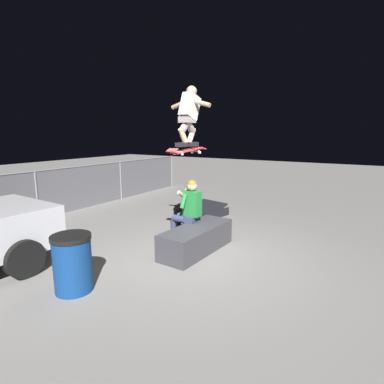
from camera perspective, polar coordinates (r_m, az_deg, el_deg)
name	(u,v)px	position (r m, az deg, el deg)	size (l,w,h in m)	color
ground_plane	(196,257)	(5.64, 0.73, -12.07)	(40.00, 40.00, 0.00)	slate
ledge_box_main	(197,239)	(5.83, 0.85, -8.76)	(1.68, 0.61, 0.48)	#38383D
person_sitting_on_ledge	(188,209)	(6.06, -0.83, -3.15)	(0.59, 0.76, 1.32)	#2D3856
skateboard	(187,150)	(5.85, -0.89, 7.77)	(1.03, 0.28, 0.13)	#B72D2D
skater_airborne	(189,113)	(5.90, -0.57, 14.47)	(0.63, 0.89, 1.12)	black
kicker_ramp	(202,214)	(8.25, 1.84, -4.07)	(1.34, 1.13, 0.44)	black
trash_bin	(73,263)	(4.71, -21.39, -12.22)	(0.55, 0.55, 0.82)	navy
fence_back	(37,194)	(8.77, -27.00, -0.28)	(12.05, 0.05, 1.27)	slate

